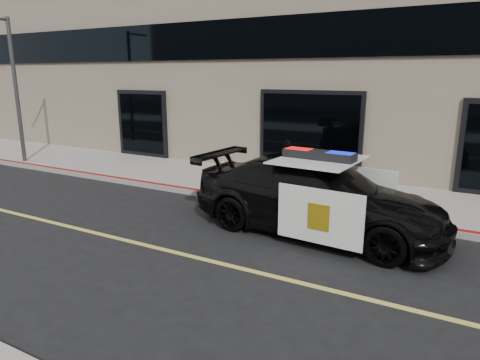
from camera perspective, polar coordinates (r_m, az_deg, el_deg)
The scene contains 5 objects.
ground at distance 7.90m, azimuth -1.79°, elevation -11.27°, with size 120.00×120.00×0.00m, color black.
sidewalk_n at distance 12.41m, azimuth 10.65°, elevation -1.67°, with size 60.00×3.50×0.15m, color gray.
police_car at distance 9.35m, azimuth 10.27°, elevation -2.14°, with size 3.05×5.85×1.81m.
fire_hydrant at distance 12.66m, azimuth -2.24°, elevation 0.79°, with size 0.32×0.45×0.71m.
street_light at distance 17.92m, azimuth -27.95°, elevation 11.24°, with size 0.15×1.32×5.18m.
Camera 1 is at (3.66, -6.14, 3.37)m, focal length 32.00 mm.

